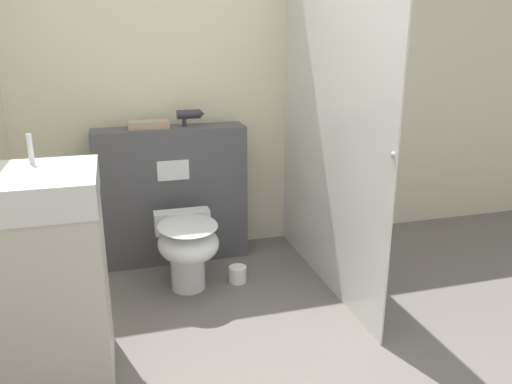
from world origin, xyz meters
TOP-DOWN VIEW (x-y plane):
  - wall_back at (0.00, 1.85)m, footprint 8.00×0.06m
  - partition_panel at (-0.28, 1.64)m, footprint 1.07×0.25m
  - shower_glass at (0.65, 1.01)m, footprint 0.04×1.61m
  - toilet at (-0.26, 1.11)m, footprint 0.38×0.55m
  - sink_vanity at (-1.02, 0.40)m, footprint 0.56×0.55m
  - hair_drier at (-0.13, 1.66)m, footprint 0.20×0.06m
  - folded_towel at (-0.42, 1.66)m, footprint 0.28×0.12m
  - spare_toilet_roll at (0.08, 1.13)m, footprint 0.12×0.12m

SIDE VIEW (x-z plane):
  - spare_toilet_roll at x=0.08m, z-range 0.00..0.11m
  - toilet at x=-0.26m, z-range 0.08..0.56m
  - partition_panel at x=-0.28m, z-range 0.00..0.99m
  - sink_vanity at x=-1.02m, z-range -0.07..1.12m
  - folded_towel at x=-0.42m, z-range 0.99..1.05m
  - hair_drier at x=-0.13m, z-range 1.02..1.13m
  - shower_glass at x=0.65m, z-range 0.00..2.20m
  - wall_back at x=0.00m, z-range 0.00..2.50m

